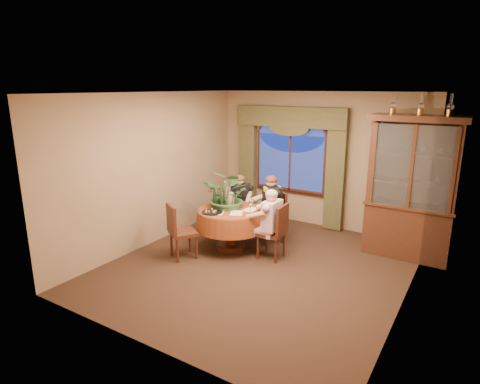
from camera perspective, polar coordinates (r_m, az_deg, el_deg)
The scene contains 36 objects.
floor at distance 6.77m, azimuth 2.65°, elevation -10.54°, with size 5.00×5.00×0.00m, color black.
wall_back at distance 8.52m, azimuth 11.03°, elevation 4.43°, with size 4.50×4.50×0.00m, color #8D6F4D.
wall_right at distance 5.60m, azimuth 23.35°, elevation -1.93°, with size 5.00×5.00×0.00m, color #8D6F4D.
ceiling at distance 6.12m, azimuth 2.97°, elevation 13.90°, with size 5.00×5.00×0.00m, color white.
window at distance 8.70m, azimuth 7.14°, elevation 4.14°, with size 1.62×0.10×1.32m, color navy, non-canonical shape.
arched_transom at distance 8.59m, azimuth 7.31°, elevation 9.25°, with size 1.60×0.06×0.44m, color navy, non-canonical shape.
drapery_left at distance 9.15m, azimuth 1.12°, elevation 4.01°, with size 0.38×0.14×2.32m, color #403E22.
drapery_right at distance 8.31m, azimuth 13.42°, elevation 2.50°, with size 0.38×0.14×2.32m, color #403E22.
swag_valance at distance 8.51m, azimuth 7.13°, elevation 10.55°, with size 2.45×0.16×0.42m, color #403E22, non-canonical shape.
dining_table at distance 7.34m, azimuth -1.33°, elevation -5.26°, with size 1.28×1.28×0.75m, color maroon.
china_cabinet at distance 7.36m, azimuth 23.19°, elevation 0.46°, with size 1.51×0.59×2.45m, color #381C12.
oil_lamp_left at distance 7.25m, azimuth 20.94°, elevation 11.66°, with size 0.11×0.11×0.34m, color #A5722D, non-canonical shape.
oil_lamp_center at distance 7.18m, azimuth 24.33°, elevation 11.30°, with size 0.11×0.11×0.34m, color #A5722D, non-canonical shape.
oil_lamp_right at distance 7.13m, azimuth 27.77°, elevation 10.91°, with size 0.11×0.11×0.34m, color #A5722D, non-canonical shape.
chair_right at distance 6.93m, azimuth 4.47°, elevation -5.62°, with size 0.42×0.42×0.96m, color black.
chair_back_right at distance 7.65m, azimuth 4.46°, elevation -3.63°, with size 0.42×0.42×0.96m, color black.
chair_back at distance 8.08m, azimuth -0.20°, elevation -2.58°, with size 0.42×0.42×0.96m, color black.
chair_front_left at distance 7.00m, azimuth -8.08°, elevation -5.54°, with size 0.42×0.42×0.96m, color black.
person_pink at distance 6.85m, azimuth 4.55°, elevation -4.66°, with size 0.44×0.41×1.24m, color #D3A7B4, non-canonical shape.
person_back at distance 8.04m, azimuth -0.01°, elevation -1.72°, with size 0.43×0.40×1.21m, color black, non-canonical shape.
person_scarf at distance 7.50m, azimuth 4.52°, elevation -2.54°, with size 0.47×0.44×1.33m, color black, non-canonical shape.
stoneware_vase at distance 7.28m, azimuth -1.40°, elevation -1.17°, with size 0.15×0.15×0.29m, color tan, non-canonical shape.
centerpiece_plant at distance 7.19m, azimuth -1.61°, elevation 2.40°, with size 0.92×1.03×0.80m, color #345730.
olive_bowl at distance 7.20m, azimuth -1.34°, elevation -2.35°, with size 0.14×0.14×0.04m, color #515D33.
cheese_platter at distance 7.04m, azimuth -3.96°, elevation -2.86°, with size 0.36×0.36×0.02m, color black.
wine_bottle_0 at distance 7.25m, azimuth -2.63°, elevation -1.06°, with size 0.07×0.07×0.33m, color black.
wine_bottle_1 at distance 7.46m, azimuth -2.48°, elevation -0.59°, with size 0.07×0.07×0.33m, color black.
wine_bottle_2 at distance 7.30m, azimuth -3.59°, elevation -0.95°, with size 0.07×0.07×0.33m, color black.
wine_bottle_3 at distance 7.35m, azimuth -2.65°, elevation -0.84°, with size 0.07×0.07×0.33m, color tan.
wine_bottle_4 at distance 7.43m, azimuth -3.50°, elevation -0.68°, with size 0.07×0.07×0.33m, color tan.
tasting_paper_0 at distance 7.01m, azimuth -0.50°, elevation -2.99°, with size 0.21×0.30×0.00m, color white.
tasting_paper_1 at distance 7.20m, azimuth 1.50°, elevation -2.50°, with size 0.21×0.30×0.00m, color white.
tasting_paper_2 at distance 7.04m, azimuth -3.21°, elevation -2.93°, with size 0.21×0.30×0.00m, color white.
wine_glass_person_pink at distance 6.98m, azimuth 1.50°, elevation -2.32°, with size 0.07×0.07×0.18m, color silver, non-canonical shape.
wine_glass_person_back at distance 7.59m, azimuth -0.64°, elevation -0.90°, with size 0.07×0.07×0.18m, color silver, non-canonical shape.
wine_glass_person_scarf at distance 7.32m, azimuth 1.80°, elevation -1.50°, with size 0.07×0.07×0.18m, color silver, non-canonical shape.
Camera 1 is at (2.96, -5.35, 2.90)m, focal length 30.00 mm.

